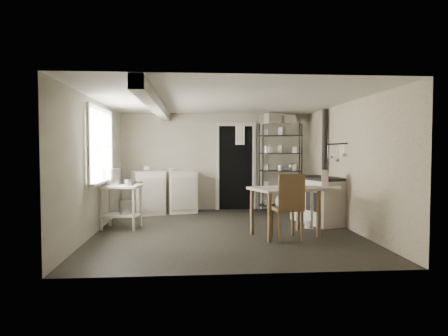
{
  "coord_description": "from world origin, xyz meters",
  "views": [
    {
      "loc": [
        -0.57,
        -7.02,
        1.44
      ],
      "look_at": [
        0.0,
        0.3,
        1.1
      ],
      "focal_mm": 32.0,
      "sensor_mm": 36.0,
      "label": 1
    }
  ],
  "objects": [
    {
      "name": "window",
      "position": [
        -2.22,
        0.2,
        1.5
      ],
      "size": [
        0.12,
        1.76,
        1.28
      ],
      "primitive_type": null,
      "color": "beige",
      "rests_on": "wall_left"
    },
    {
      "name": "work_table",
      "position": [
        0.95,
        -0.53,
        0.38
      ],
      "size": [
        1.25,
        1.05,
        0.81
      ],
      "primitive_type": null,
      "rotation": [
        0.0,
        0.0,
        0.32
      ],
      "color": "beige",
      "rests_on": "ground"
    },
    {
      "name": "stovepipe",
      "position": [
        2.16,
        1.08,
        1.59
      ],
      "size": [
        0.15,
        0.15,
        1.53
      ],
      "primitive_type": null,
      "rotation": [
        0.0,
        0.0,
        0.35
      ],
      "color": "black",
      "rests_on": "stove"
    },
    {
      "name": "wall_right",
      "position": [
        2.25,
        0.0,
        1.15
      ],
      "size": [
        0.02,
        5.0,
        2.3
      ],
      "primitive_type": "cube",
      "color": "#ACA693",
      "rests_on": "ground"
    },
    {
      "name": "wallpaper_panel",
      "position": [
        2.24,
        0.0,
        1.15
      ],
      "size": [
        0.01,
        5.0,
        2.3
      ],
      "primitive_type": null,
      "color": "beige",
      "rests_on": "wall_right"
    },
    {
      "name": "ceiling_beam",
      "position": [
        -1.2,
        0.0,
        2.2
      ],
      "size": [
        0.18,
        5.0,
        0.18
      ],
      "primitive_type": null,
      "color": "beige",
      "rests_on": "ceiling"
    },
    {
      "name": "ceiling",
      "position": [
        0.0,
        0.0,
        2.3
      ],
      "size": [
        5.0,
        5.0,
        0.0
      ],
      "primitive_type": "plane",
      "rotation": [
        3.14,
        0.0,
        0.0
      ],
      "color": "silver",
      "rests_on": "wall_back"
    },
    {
      "name": "wall_left",
      "position": [
        -2.25,
        0.0,
        1.15
      ],
      "size": [
        0.02,
        5.0,
        2.3
      ],
      "primitive_type": "cube",
      "color": "#ACA693",
      "rests_on": "ground"
    },
    {
      "name": "saucepan",
      "position": [
        -1.72,
        0.27,
        0.85
      ],
      "size": [
        0.23,
        0.23,
        0.1
      ],
      "primitive_type": "cylinder",
      "rotation": [
        0.0,
        0.0,
        -0.36
      ],
      "color": "#B2B2B4",
      "rests_on": "prep_table"
    },
    {
      "name": "side_ledge",
      "position": [
        1.82,
        -0.0,
        0.43
      ],
      "size": [
        0.54,
        0.33,
        0.78
      ],
      "primitive_type": null,
      "rotation": [
        0.0,
        0.0,
        -0.12
      ],
      "color": "beige",
      "rests_on": "ground"
    },
    {
      "name": "chair",
      "position": [
        0.93,
        -0.75,
        0.48
      ],
      "size": [
        0.5,
        0.52,
        1.06
      ],
      "primitive_type": null,
      "rotation": [
        0.0,
        0.0,
        0.15
      ],
      "color": "brown",
      "rests_on": "ground"
    },
    {
      "name": "base_cabinets",
      "position": [
        -1.2,
        2.04,
        0.46
      ],
      "size": [
        1.57,
        1.0,
        0.96
      ],
      "primitive_type": null,
      "rotation": [
        0.0,
        0.0,
        0.27
      ],
      "color": "beige",
      "rests_on": "ground"
    },
    {
      "name": "shelf_rack",
      "position": [
        1.46,
        2.1,
        0.95
      ],
      "size": [
        1.04,
        0.74,
        2.04
      ],
      "primitive_type": null,
      "rotation": [
        0.0,
        0.0,
        -0.42
      ],
      "color": "black",
      "rests_on": "ground"
    },
    {
      "name": "floor",
      "position": [
        0.0,
        0.0,
        0.0
      ],
      "size": [
        5.0,
        5.0,
        0.0
      ],
      "primitive_type": "plane",
      "color": "black",
      "rests_on": "ground"
    },
    {
      "name": "mixing_bowl",
      "position": [
        -1.07,
        1.98,
        0.95
      ],
      "size": [
        0.33,
        0.33,
        0.07
      ],
      "primitive_type": "imported",
      "rotation": [
        0.0,
        0.0,
        0.25
      ],
      "color": "white",
      "rests_on": "base_cabinets"
    },
    {
      "name": "flour_sack",
      "position": [
        1.51,
        1.98,
        0.24
      ],
      "size": [
        0.42,
        0.38,
        0.44
      ],
      "primitive_type": "ellipsoid",
      "rotation": [
        0.0,
        0.0,
        -0.2
      ],
      "color": "silver",
      "rests_on": "ground"
    },
    {
      "name": "oats_box",
      "position": [
        1.8,
        -0.01,
        1.01
      ],
      "size": [
        0.16,
        0.21,
        0.28
      ],
      "primitive_type": "cube",
      "rotation": [
        0.0,
        0.0,
        -0.28
      ],
      "color": "beige",
      "rests_on": "side_ledge"
    },
    {
      "name": "stove",
      "position": [
        1.9,
        0.58,
        0.44
      ],
      "size": [
        0.95,
        1.29,
        0.9
      ],
      "primitive_type": null,
      "rotation": [
        0.0,
        0.0,
        0.3
      ],
      "color": "beige",
      "rests_on": "ground"
    },
    {
      "name": "prep_table",
      "position": [
        -1.87,
        0.31,
        0.4
      ],
      "size": [
        0.77,
        0.61,
        0.79
      ],
      "primitive_type": null,
      "rotation": [
        0.0,
        0.0,
        -0.18
      ],
      "color": "beige",
      "rests_on": "ground"
    },
    {
      "name": "wall_back",
      "position": [
        0.0,
        2.5,
        1.15
      ],
      "size": [
        4.5,
        0.02,
        2.3
      ],
      "primitive_type": "cube",
      "color": "#ACA693",
      "rests_on": "ground"
    },
    {
      "name": "utensil_rail",
      "position": [
        2.19,
        0.6,
        1.55
      ],
      "size": [
        0.06,
        1.2,
        0.44
      ],
      "primitive_type": null,
      "color": "#B2B2B4",
      "rests_on": "wall_right"
    },
    {
      "name": "bucket",
      "position": [
        -1.79,
        0.33,
        0.39
      ],
      "size": [
        0.24,
        0.24,
        0.25
      ],
      "primitive_type": "cylinder",
      "rotation": [
        0.0,
        0.0,
        0.03
      ],
      "color": "#B2B2B4",
      "rests_on": "prep_table"
    },
    {
      "name": "floor_crock",
      "position": [
        1.52,
        0.09,
        0.07
      ],
      "size": [
        0.11,
        0.11,
        0.13
      ],
      "primitive_type": "cylinder",
      "rotation": [
        0.0,
        0.0,
        0.04
      ],
      "color": "white",
      "rests_on": "ground"
    },
    {
      "name": "doorway",
      "position": [
        0.45,
        2.47,
        1.0
      ],
      "size": [
        0.96,
        0.1,
        2.08
      ],
      "primitive_type": null,
      "color": "beige",
      "rests_on": "ground"
    },
    {
      "name": "shelf_jar",
      "position": [
        1.21,
        2.1,
        1.37
      ],
      "size": [
        0.11,
        0.11,
        0.2
      ],
      "primitive_type": "imported",
      "rotation": [
        0.0,
        0.0,
        0.28
      ],
      "color": "white",
      "rests_on": "shelf_rack"
    },
    {
      "name": "table_cup",
      "position": [
        1.16,
        -0.59,
        0.81
      ],
      "size": [
        0.12,
        0.12,
        0.1
      ],
      "primitive_type": "imported",
      "rotation": [
        0.0,
        0.0,
        -0.17
      ],
      "color": "white",
      "rests_on": "work_table"
    },
    {
      "name": "counter_cup",
      "position": [
        -1.61,
        1.96,
        0.97
      ],
      "size": [
        0.17,
        0.17,
        0.1
      ],
      "primitive_type": "imported",
      "rotation": [
        0.0,
        0.0,
        -0.43
      ],
      "color": "white",
      "rests_on": "base_cabinets"
    },
    {
      "name": "storage_box_a",
      "position": [
        1.26,
        2.06,
        2.01
      ],
      "size": [
        0.38,
        0.35,
        0.22
      ],
      "primitive_type": "cube",
      "rotation": [
        0.0,
        0.0,
        0.24
      ],
      "color": "beige",
      "rests_on": "shelf_rack"
    },
    {
      "name": "stockpot",
      "position": [
        -2.05,
        0.42,
        0.94
      ],
      "size": [
        0.3,
        0.3,
        0.3
      ],
      "primitive_type": "cylinder",
      "rotation": [
        0.0,
        0.0,
        0.07
      ],
      "color": "#B2B2B4",
      "rests_on": "prep_table"
    },
    {
      "name": "storage_box_b",
      "position": [
        1.65,
        2.14,
        1.99
      ],
      "size": [
        0.29,
        0.27,
        0.18
      ],
      "primitive_type": "cube",
      "rotation": [
        0.0,
        0.0,
        0.03
      ],
      "color": "beige",
      "rests_on": "shelf_rack"
    },
    {
      "name": "wall_front",
      "position": [
        0.0,
        -2.5,
        1.15
      ],
      "size": [
        4.5,
        0.02,
        2.3
      ],
      "primitive_type": "cube",
      "color": "#ACA693",
      "rests_on": "ground"
    }
  ]
}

